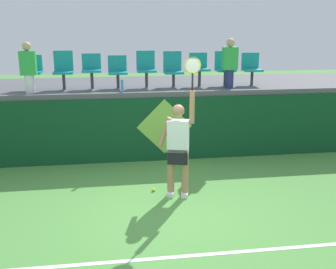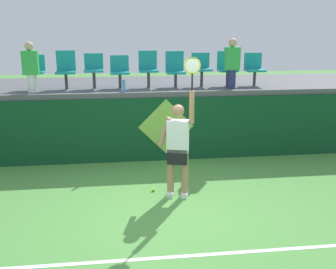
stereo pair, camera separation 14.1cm
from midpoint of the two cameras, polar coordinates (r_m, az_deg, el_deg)
ground_plane at (r=7.04m, az=0.48°, el=-10.85°), size 40.00×40.00×0.00m
court_back_wall at (r=9.47m, az=-1.84°, el=0.76°), size 12.74×0.20×1.46m
spectator_platform at (r=10.68m, az=-2.60°, el=6.73°), size 12.74×2.89×0.12m
court_baseline_stripe at (r=5.89m, az=2.29°, el=-16.43°), size 11.47×0.08×0.01m
tennis_player at (r=7.40m, az=1.95°, el=-1.56°), size 0.74×0.35×2.53m
tennis_ball at (r=7.90m, az=-1.50°, el=-7.59°), size 0.07×0.07×0.07m
water_bottle at (r=9.31m, az=-5.66°, el=6.66°), size 0.06×0.06×0.28m
stadium_chair_0 at (r=10.10m, az=-17.48°, el=8.51°), size 0.44×0.42×0.79m
stadium_chair_1 at (r=10.01m, az=-13.49°, el=8.88°), size 0.44×0.42×0.88m
stadium_chair_2 at (r=9.95m, az=-9.77°, el=8.98°), size 0.44×0.42×0.80m
stadium_chair_3 at (r=9.95m, az=-6.25°, el=8.83°), size 0.44×0.42×0.75m
stadium_chair_4 at (r=9.99m, az=-2.35°, el=9.25°), size 0.44×0.42×0.86m
stadium_chair_5 at (r=10.07m, az=1.40°, el=9.12°), size 0.44×0.42×0.84m
stadium_chair_6 at (r=10.17m, az=5.00°, el=9.23°), size 0.44×0.42×0.80m
stadium_chair_7 at (r=10.33m, az=8.51°, el=9.20°), size 0.44×0.42×0.83m
stadium_chair_8 at (r=10.54m, az=12.14°, el=9.03°), size 0.44×0.42×0.78m
spectator_0 at (r=9.91m, az=9.22°, el=9.77°), size 0.34×0.20×1.15m
spectator_1 at (r=9.65m, az=-17.98°, el=8.90°), size 0.34×0.20×1.10m
wall_signage_mount at (r=9.61m, az=0.15°, el=-3.55°), size 1.27×0.01×1.44m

